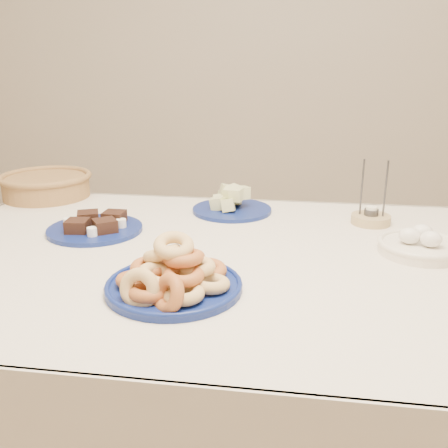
{
  "coord_description": "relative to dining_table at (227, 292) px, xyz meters",
  "views": [
    {
      "loc": [
        0.17,
        -1.19,
        1.23
      ],
      "look_at": [
        0.0,
        -0.05,
        0.85
      ],
      "focal_mm": 40.0,
      "sensor_mm": 36.0,
      "label": 1
    }
  ],
  "objects": [
    {
      "name": "wicker_basket",
      "position": [
        -0.74,
        0.48,
        0.15
      ],
      "size": [
        0.41,
        0.41,
        0.09
      ],
      "rotation": [
        0.0,
        0.0,
        -0.27
      ],
      "color": "brown",
      "rests_on": "dining_table"
    },
    {
      "name": "egg_bowl",
      "position": [
        0.49,
        0.08,
        0.13
      ],
      "size": [
        0.24,
        0.24,
        0.07
      ],
      "rotation": [
        0.0,
        0.0,
        -0.12
      ],
      "color": "white",
      "rests_on": "dining_table"
    },
    {
      "name": "dining_table",
      "position": [
        0.0,
        0.0,
        0.0
      ],
      "size": [
        1.71,
        1.11,
        0.75
      ],
      "color": "brown",
      "rests_on": "ground"
    },
    {
      "name": "brownie_plate",
      "position": [
        -0.41,
        0.13,
        0.12
      ],
      "size": [
        0.35,
        0.35,
        0.05
      ],
      "rotation": [
        0.0,
        0.0,
        0.31
      ],
      "color": "navy",
      "rests_on": "dining_table"
    },
    {
      "name": "donut_platter",
      "position": [
        -0.09,
        -0.23,
        0.14
      ],
      "size": [
        0.38,
        0.38,
        0.14
      ],
      "rotation": [
        0.0,
        0.0,
        -0.34
      ],
      "color": "navy",
      "rests_on": "dining_table"
    },
    {
      "name": "melon_plate",
      "position": [
        -0.04,
        0.39,
        0.13
      ],
      "size": [
        0.27,
        0.27,
        0.09
      ],
      "rotation": [
        0.0,
        0.0,
        0.03
      ],
      "color": "navy",
      "rests_on": "dining_table"
    },
    {
      "name": "candle_holder",
      "position": [
        0.4,
        0.32,
        0.12
      ],
      "size": [
        0.14,
        0.14,
        0.2
      ],
      "rotation": [
        0.0,
        0.0,
        -0.19
      ],
      "color": "tan",
      "rests_on": "dining_table"
    }
  ]
}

